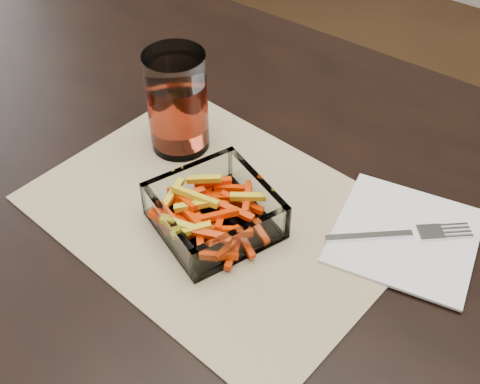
{
  "coord_description": "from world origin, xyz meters",
  "views": [
    {
      "loc": [
        0.22,
        -0.43,
        1.31
      ],
      "look_at": [
        -0.09,
        -0.0,
        0.78
      ],
      "focal_mm": 45.0,
      "sensor_mm": 36.0,
      "label": 1
    }
  ],
  "objects_px": {
    "dining_table": "(298,286)",
    "tumbler": "(178,105)",
    "glass_bowl": "(215,213)",
    "fork": "(404,234)"
  },
  "relations": [
    {
      "from": "tumbler",
      "to": "glass_bowl",
      "type": "bearing_deg",
      "value": -35.0
    },
    {
      "from": "dining_table",
      "to": "glass_bowl",
      "type": "bearing_deg",
      "value": -156.72
    },
    {
      "from": "fork",
      "to": "glass_bowl",
      "type": "bearing_deg",
      "value": -99.38
    },
    {
      "from": "dining_table",
      "to": "fork",
      "type": "xyz_separation_m",
      "value": [
        0.1,
        0.08,
        0.1
      ]
    },
    {
      "from": "glass_bowl",
      "to": "fork",
      "type": "distance_m",
      "value": 0.23
    },
    {
      "from": "glass_bowl",
      "to": "tumbler",
      "type": "height_order",
      "value": "tumbler"
    },
    {
      "from": "dining_table",
      "to": "tumbler",
      "type": "relative_size",
      "value": 11.01
    },
    {
      "from": "dining_table",
      "to": "glass_bowl",
      "type": "xyz_separation_m",
      "value": [
        -0.1,
        -0.04,
        0.11
      ]
    },
    {
      "from": "dining_table",
      "to": "tumbler",
      "type": "height_order",
      "value": "tumbler"
    },
    {
      "from": "glass_bowl",
      "to": "fork",
      "type": "bearing_deg",
      "value": 31.61
    }
  ]
}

